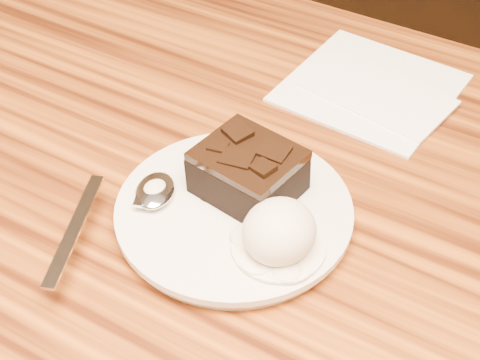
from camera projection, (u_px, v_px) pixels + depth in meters
The scene contains 9 objects.
plate at pixel (234, 214), 0.63m from camera, with size 0.20×0.20×0.02m, color white.
brownie at pixel (248, 174), 0.62m from camera, with size 0.08×0.07×0.04m, color black.
ice_cream_scoop at pixel (279, 231), 0.57m from camera, with size 0.06×0.06×0.05m, color silver.
melt_puddle at pixel (278, 248), 0.59m from camera, with size 0.08×0.08×0.00m, color white.
spoon at pixel (155, 192), 0.63m from camera, with size 0.03×0.19×0.01m, color silver, non-canonical shape.
napkin at pixel (370, 87), 0.77m from camera, with size 0.16×0.16×0.01m, color white.
crumb_a at pixel (205, 198), 0.63m from camera, with size 0.01×0.01×0.00m, color black.
crumb_b at pixel (281, 218), 0.61m from camera, with size 0.01×0.01×0.00m, color black.
crumb_c at pixel (271, 250), 0.58m from camera, with size 0.01×0.00×0.00m, color black.
Camera 1 is at (0.21, -0.35, 1.21)m, focal length 55.26 mm.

